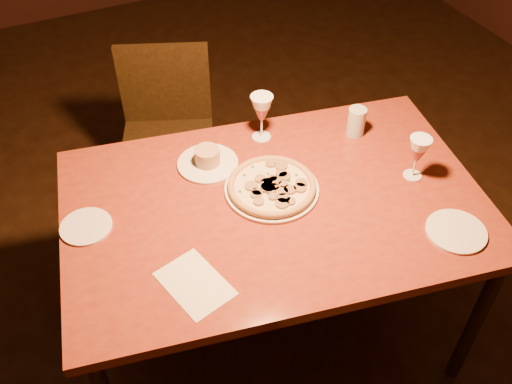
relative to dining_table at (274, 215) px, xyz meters
name	(u,v)px	position (x,y,z in m)	size (l,w,h in m)	color
floor	(248,333)	(-0.11, 0.01, -0.75)	(7.00, 7.00, 0.00)	black
dining_table	(274,215)	(0.00, 0.00, 0.00)	(1.69, 1.25, 0.82)	#93371F
chair_far	(168,131)	(-0.12, 0.95, -0.22)	(0.59, 0.59, 0.93)	black
pizza_plate	(272,186)	(0.02, 0.06, 0.09)	(0.35, 0.35, 0.04)	white
ramekin_saucer	(208,160)	(-0.15, 0.30, 0.10)	(0.24, 0.24, 0.08)	white
wine_glass_far	(262,117)	(0.12, 0.36, 0.17)	(0.09, 0.09, 0.20)	#A94A46
wine_glass_right	(417,158)	(0.54, -0.10, 0.16)	(0.08, 0.08, 0.18)	#A94A46
water_tumbler	(356,122)	(0.48, 0.21, 0.13)	(0.07, 0.07, 0.12)	silver
side_plate_left	(86,227)	(-0.66, 0.17, 0.08)	(0.18, 0.18, 0.01)	white
side_plate_near	(456,231)	(0.50, -0.41, 0.08)	(0.21, 0.21, 0.01)	white
menu_card	(195,284)	(-0.40, -0.22, 0.07)	(0.17, 0.24, 0.00)	white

